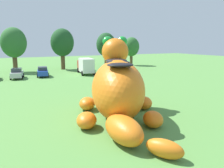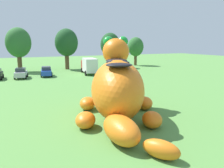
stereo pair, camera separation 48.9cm
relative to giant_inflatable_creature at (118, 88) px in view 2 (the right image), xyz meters
The scene contains 12 objects.
ground_plane 2.50m from the giant_inflatable_creature, 108.36° to the left, with size 160.00×160.00×0.00m, color #568E42.
giant_inflatable_creature is the anchor object (origin of this frame).
car_silver 25.71m from the giant_inflatable_creature, 101.82° to the left, with size 2.51×4.35×1.72m.
car_blue 25.53m from the giant_inflatable_creature, 92.42° to the left, with size 2.45×4.33×1.72m.
box_truck 26.23m from the giant_inflatable_creature, 74.92° to the left, with size 3.22×6.65×2.95m.
tree_mid_left 35.15m from the giant_inflatable_creature, 97.71° to the left, with size 4.98×4.98×8.83m.
tree_centre_left 35.08m from the giant_inflatable_creature, 81.69° to the left, with size 4.98×4.98×8.84m.
tree_centre 37.27m from the giant_inflatable_creature, 65.76° to the left, with size 4.55×4.55×8.08m.
tree_centre_right 42.56m from the giant_inflatable_creature, 56.80° to the left, with size 4.04×4.04×7.17m.
spectator_near_inflatable 17.52m from the giant_inflatable_creature, 66.70° to the left, with size 0.38×0.26×1.71m.
spectator_mid_field 15.43m from the giant_inflatable_creature, 67.12° to the left, with size 0.38×0.26×1.71m.
spectator_by_cars 12.33m from the giant_inflatable_creature, 61.58° to the left, with size 0.38×0.26×1.71m.
Camera 2 is at (-7.82, -16.56, 5.94)m, focal length 37.06 mm.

